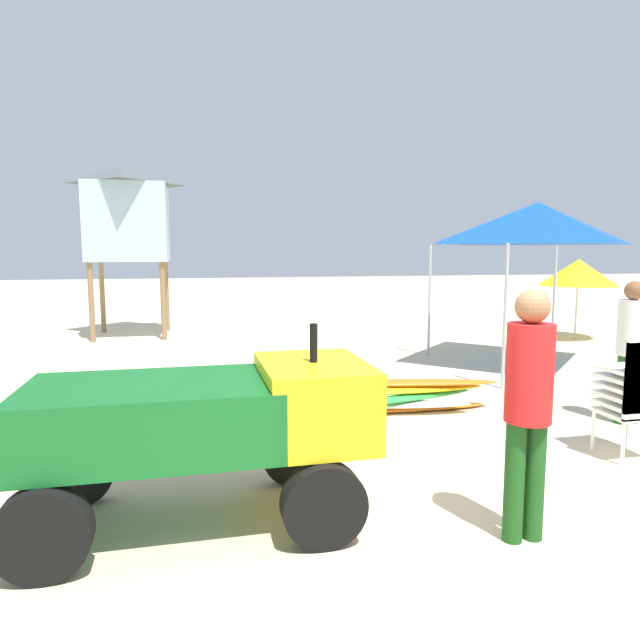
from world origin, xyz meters
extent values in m
plane|color=beige|center=(0.00, 0.00, 0.00)|extent=(80.00, 80.00, 0.00)
cube|color=#146023|center=(-2.26, 0.79, 0.85)|extent=(1.81, 1.12, 0.50)
cube|color=yellow|center=(-1.06, 0.80, 0.90)|extent=(0.81, 1.11, 0.60)
cylinder|color=black|center=(-1.06, 0.80, 1.35)|extent=(0.06, 0.06, 0.30)
cylinder|color=black|center=(-1.11, 1.35, 0.30)|extent=(0.60, 0.19, 0.60)
cylinder|color=black|center=(-1.10, 0.25, 0.30)|extent=(0.60, 0.19, 0.60)
cylinder|color=black|center=(-2.91, 1.34, 0.30)|extent=(0.60, 0.19, 0.60)
cylinder|color=black|center=(-2.90, 0.24, 0.30)|extent=(0.60, 0.19, 0.60)
cube|color=white|center=(2.25, 1.29, 0.44)|extent=(0.48, 0.48, 0.04)
cube|color=white|center=(2.25, 1.29, 0.53)|extent=(0.48, 0.48, 0.04)
cube|color=white|center=(2.25, 1.29, 0.62)|extent=(0.48, 0.48, 0.04)
cube|color=white|center=(2.25, 1.29, 0.71)|extent=(0.48, 0.48, 0.04)
cube|color=white|center=(2.25, 1.29, 0.80)|extent=(0.48, 0.48, 0.04)
cube|color=white|center=(2.25, 1.29, 0.89)|extent=(0.48, 0.48, 0.04)
cylinder|color=white|center=(2.46, 1.50, 0.21)|extent=(0.04, 0.04, 0.42)
cylinder|color=white|center=(2.04, 1.50, 0.21)|extent=(0.04, 0.04, 0.42)
cylinder|color=white|center=(2.04, 1.08, 0.21)|extent=(0.04, 0.04, 0.42)
ellipsoid|color=orange|center=(0.67, 3.28, 0.04)|extent=(2.17, 0.39, 0.08)
ellipsoid|color=white|center=(0.51, 3.19, 0.12)|extent=(1.95, 0.65, 0.08)
ellipsoid|color=green|center=(0.69, 3.20, 0.20)|extent=(1.92, 0.66, 0.08)
ellipsoid|color=yellow|center=(0.69, 3.26, 0.28)|extent=(2.08, 0.29, 0.08)
ellipsoid|color=orange|center=(0.64, 3.33, 0.36)|extent=(2.55, 0.72, 0.08)
cylinder|color=#194C19|center=(3.00, 2.23, 0.41)|extent=(0.14, 0.14, 0.83)
cylinder|color=#194C19|center=(3.16, 2.23, 0.41)|extent=(0.14, 0.14, 0.83)
cylinder|color=white|center=(3.08, 2.23, 1.15)|extent=(0.32, 0.32, 0.65)
sphere|color=brown|center=(3.08, 2.23, 1.59)|extent=(0.22, 0.22, 0.22)
cylinder|color=#194C19|center=(0.23, 0.04, 0.44)|extent=(0.14, 0.14, 0.87)
cylinder|color=#194C19|center=(0.39, 0.04, 0.44)|extent=(0.14, 0.14, 0.87)
cylinder|color=red|center=(0.31, 0.04, 1.21)|extent=(0.32, 0.32, 0.69)
sphere|color=#9E6B47|center=(0.31, 0.04, 1.68)|extent=(0.24, 0.24, 0.24)
cylinder|color=#B2B2B7|center=(2.52, 4.08, 1.08)|extent=(0.05, 0.05, 2.17)
cylinder|color=#B2B2B7|center=(2.52, 6.83, 1.08)|extent=(0.05, 0.05, 2.17)
cylinder|color=#B2B2B7|center=(5.27, 6.83, 1.08)|extent=(0.05, 0.05, 2.17)
pyramid|color=#144CB2|center=(3.90, 5.45, 2.53)|extent=(2.75, 2.75, 0.72)
cylinder|color=olive|center=(-4.22, 10.01, 0.90)|extent=(0.12, 0.12, 1.80)
cylinder|color=olive|center=(-2.66, 10.01, 0.90)|extent=(0.12, 0.12, 1.80)
cylinder|color=olive|center=(-4.22, 11.57, 0.90)|extent=(0.12, 0.12, 1.80)
cylinder|color=olive|center=(-2.66, 11.57, 0.90)|extent=(0.12, 0.12, 1.80)
cube|color=silver|center=(-3.44, 10.79, 2.70)|extent=(1.80, 1.80, 1.80)
pyramid|color=#4C5156|center=(-3.44, 10.79, 3.83)|extent=(1.98, 1.98, 0.45)
cylinder|color=beige|center=(6.72, 8.02, 0.93)|extent=(0.04, 0.04, 1.86)
cone|color=yellow|center=(6.72, 8.02, 1.56)|extent=(1.75, 1.75, 0.61)
cone|color=orange|center=(-3.83, 3.13, 0.27)|extent=(0.37, 0.37, 0.53)
camera|label=1|loc=(-1.93, -3.36, 2.05)|focal=31.52mm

